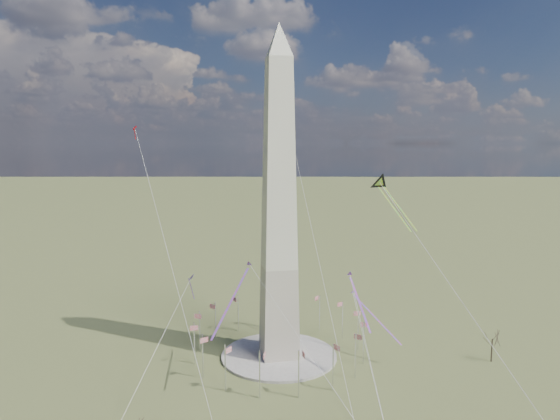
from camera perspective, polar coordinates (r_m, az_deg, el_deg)
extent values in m
plane|color=#4F552A|center=(162.50, -0.11, -16.42)|extent=(2000.00, 2000.00, 0.00)
cylinder|color=#B3ABA3|center=(162.34, -0.11, -16.29)|extent=(36.00, 36.00, 0.80)
pyramid|color=silver|center=(151.37, -0.12, 18.90)|extent=(9.90, 9.90, 10.00)
cylinder|color=white|center=(166.68, 8.93, -13.46)|extent=(0.36, 0.36, 13.00)
cube|color=red|center=(166.00, 8.81, -11.60)|extent=(2.40, 0.08, 1.50)
cylinder|color=white|center=(174.82, 7.15, -12.41)|extent=(0.36, 0.36, 13.00)
cube|color=red|center=(174.01, 6.90, -10.65)|extent=(2.25, 0.99, 1.50)
cylinder|color=white|center=(180.80, 4.56, -11.68)|extent=(0.36, 0.36, 13.00)
cube|color=red|center=(179.72, 4.21, -10.02)|extent=(1.75, 1.75, 1.50)
cylinder|color=white|center=(183.95, 1.49, -11.32)|extent=(0.36, 0.36, 13.00)
cube|color=red|center=(182.51, 1.08, -9.72)|extent=(0.99, 2.25, 1.50)
cylinder|color=white|center=(183.94, -1.74, -11.32)|extent=(0.36, 0.36, 13.00)
cube|color=red|center=(182.09, -2.15, -9.77)|extent=(0.08, 2.40, 1.50)
cylinder|color=white|center=(180.77, -4.80, -11.69)|extent=(0.36, 0.36, 13.00)
cube|color=red|center=(178.49, -5.19, -10.15)|extent=(0.99, 2.25, 1.50)
cylinder|color=white|center=(174.77, -7.40, -12.42)|extent=(0.36, 0.36, 13.00)
cube|color=red|center=(172.11, -7.72, -10.87)|extent=(1.75, 1.75, 1.50)
cylinder|color=white|center=(166.62, -9.17, -13.47)|extent=(0.36, 0.36, 13.00)
cube|color=red|center=(163.64, -9.37, -11.90)|extent=(2.25, 0.99, 1.50)
cylinder|color=white|center=(157.32, -9.76, -14.79)|extent=(0.36, 0.36, 13.00)
cube|color=red|center=(154.17, -9.79, -13.15)|extent=(2.40, 0.08, 1.50)
cylinder|color=white|center=(148.22, -8.84, -16.22)|extent=(0.36, 0.36, 13.00)
cube|color=red|center=(145.07, -8.66, -14.49)|extent=(2.25, 0.99, 1.50)
cylinder|color=white|center=(140.86, -6.27, -17.49)|extent=(0.36, 0.36, 13.00)
cube|color=red|center=(137.93, -5.87, -15.64)|extent=(1.75, 1.75, 1.50)
cylinder|color=white|center=(136.72, -2.34, -18.27)|extent=(0.36, 0.36, 13.00)
cube|color=red|center=(134.22, -1.79, -16.28)|extent=(0.99, 2.25, 1.50)
cylinder|color=white|center=(136.74, 2.14, -18.26)|extent=(0.36, 0.36, 13.00)
cube|color=red|center=(134.80, 2.71, -16.18)|extent=(0.08, 2.40, 1.50)
cylinder|color=white|center=(140.90, 6.07, -17.48)|extent=(0.36, 0.36, 13.00)
cube|color=red|center=(139.52, 6.53, -15.37)|extent=(0.99, 2.25, 1.50)
cylinder|color=white|center=(148.28, 8.63, -16.20)|extent=(0.36, 0.36, 13.00)
cube|color=red|center=(147.33, 8.89, -14.14)|extent=(1.75, 1.75, 1.50)
cylinder|color=white|center=(157.38, 9.54, -14.78)|extent=(0.36, 0.36, 13.00)
cube|color=red|center=(156.67, 9.59, -12.80)|extent=(2.25, 0.99, 1.50)
cylinder|color=#4B3A2D|center=(170.61, 23.05, -14.53)|extent=(0.37, 0.37, 7.22)
cube|color=#E2AD0B|center=(156.34, 13.53, 0.23)|extent=(4.08, 16.44, 11.74)
cube|color=#E2AD0B|center=(155.05, 12.90, 0.19)|extent=(4.08, 16.44, 11.74)
cube|color=navy|center=(155.50, -10.11, -7.61)|extent=(1.85, 2.77, 2.13)
cube|color=#DA2248|center=(156.45, -10.08, -8.85)|extent=(1.82, 2.33, 7.36)
cube|color=#DA2248|center=(149.30, 9.10, -10.51)|extent=(0.78, 17.72, 11.10)
cube|color=#DA2248|center=(138.80, -5.64, -10.41)|extent=(12.65, 18.69, 13.79)
cube|color=#DA2248|center=(160.18, 11.00, -12.14)|extent=(10.14, 15.70, 11.37)
cube|color=red|center=(176.38, -16.27, 9.00)|extent=(1.57, 1.67, 1.71)
cube|color=red|center=(176.33, -16.25, 8.39)|extent=(0.38, 1.48, 3.92)
cube|color=white|center=(202.52, 1.43, 7.90)|extent=(1.42, 2.06, 1.57)
cube|color=white|center=(202.52, 1.43, 7.42)|extent=(1.07, 1.19, 3.60)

